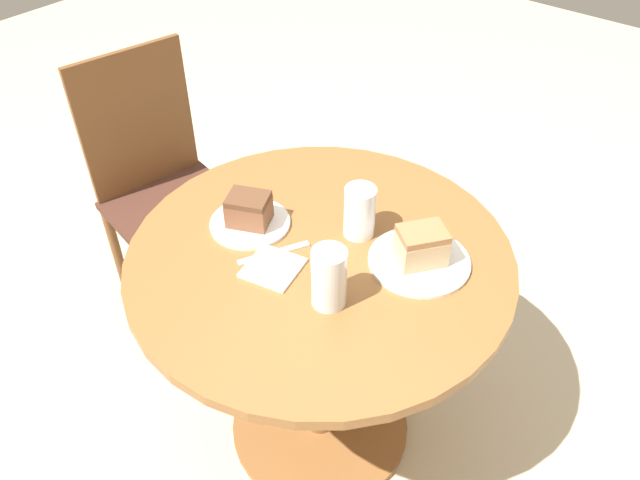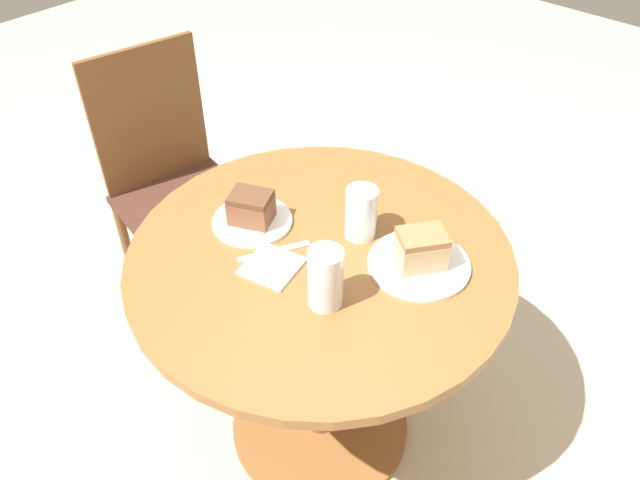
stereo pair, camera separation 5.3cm
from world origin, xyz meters
The scene contains 11 objects.
ground_plane centered at (0.00, 0.00, 0.00)m, with size 8.00×8.00×0.00m, color beige.
table centered at (0.00, 0.00, 0.56)m, with size 0.97×0.97×0.77m.
chair centered at (0.16, 0.86, 0.49)m, with size 0.50×0.48×0.96m.
plate_near centered at (-0.03, 0.21, 0.78)m, with size 0.21×0.21×0.01m.
plate_far centered at (0.12, -0.21, 0.78)m, with size 0.25×0.25×0.01m.
cake_slice_near centered at (-0.03, 0.21, 0.82)m, with size 0.12×0.13×0.08m.
cake_slice_far centered at (0.12, -0.21, 0.83)m, with size 0.14×0.14×0.09m.
glass_lemonade centered at (0.12, -0.03, 0.83)m, with size 0.08×0.08×0.14m.
glass_water centered at (-0.12, -0.12, 0.84)m, with size 0.08×0.08×0.15m.
napkin_stack centered at (-0.12, 0.05, 0.78)m, with size 0.15×0.15×0.01m.
fork centered at (-0.08, 0.08, 0.78)m, with size 0.17×0.10×0.00m.
Camera 1 is at (-0.89, -0.73, 1.82)m, focal length 35.00 mm.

